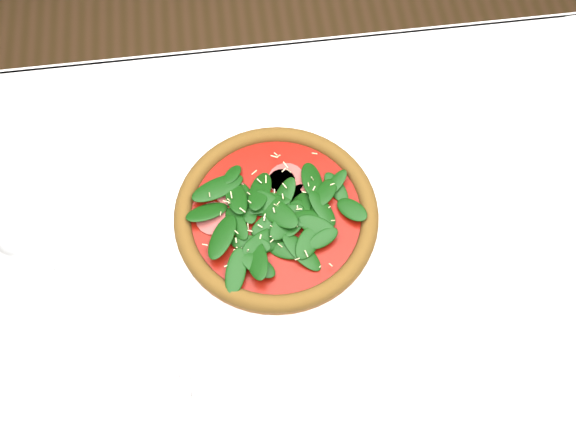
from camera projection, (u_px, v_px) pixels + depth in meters
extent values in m
plane|color=brown|center=(307.00, 388.00, 1.52)|extent=(6.00, 6.00, 0.00)
cube|color=white|center=(322.00, 283.00, 0.86)|extent=(1.20, 0.80, 0.04)
cylinder|color=#4B371E|center=(29.00, 222.00, 1.32)|extent=(0.06, 0.06, 0.71)
cylinder|color=#4B371E|center=(538.00, 164.00, 1.38)|extent=(0.06, 0.06, 0.71)
cube|color=white|center=(285.00, 86.00, 1.12)|extent=(1.20, 0.01, 0.22)
cylinder|color=white|center=(276.00, 220.00, 0.88)|extent=(0.32, 0.32, 0.01)
torus|color=white|center=(276.00, 219.00, 0.87)|extent=(0.32, 0.32, 0.01)
cylinder|color=#8E5C22|center=(276.00, 217.00, 0.87)|extent=(0.30, 0.30, 0.01)
torus|color=#996823|center=(276.00, 214.00, 0.86)|extent=(0.30, 0.30, 0.02)
cylinder|color=#910E05|center=(276.00, 214.00, 0.86)|extent=(0.25, 0.25, 0.00)
cylinder|color=#A34941|center=(276.00, 213.00, 0.86)|extent=(0.22, 0.22, 0.00)
ellipsoid|color=#0B3D0B|center=(276.00, 210.00, 0.85)|extent=(0.24, 0.24, 0.02)
cylinder|color=beige|center=(276.00, 208.00, 0.84)|extent=(0.22, 0.22, 0.00)
cylinder|color=silver|center=(65.00, 277.00, 0.84)|extent=(0.07, 0.07, 0.00)
cylinder|color=silver|center=(53.00, 265.00, 0.80)|extent=(0.01, 0.01, 0.09)
ellipsoid|color=silver|center=(29.00, 238.00, 0.73)|extent=(0.07, 0.07, 0.10)
cube|color=silver|center=(183.00, 380.00, 0.77)|extent=(0.02, 0.04, 0.00)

